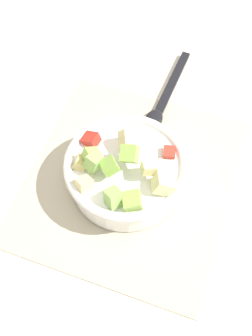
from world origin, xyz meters
The scene contains 4 objects.
ground_plane centered at (0.00, 0.00, 0.00)m, with size 2.40×2.40×0.00m, color silver.
placemat centered at (0.00, 0.00, 0.00)m, with size 0.41×0.37×0.01m, color #BCB299.
salad_bowl centered at (-0.01, 0.01, 0.05)m, with size 0.22×0.22×0.11m.
serving_spoon centered at (0.20, 0.00, 0.01)m, with size 0.24×0.04×0.01m.
Camera 1 is at (-0.37, -0.12, 0.68)m, focal length 43.91 mm.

